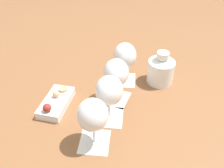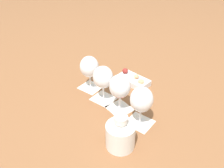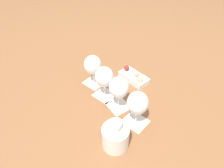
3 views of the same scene
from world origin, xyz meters
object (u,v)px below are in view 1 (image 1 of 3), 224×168
object	(u,v)px
wine_glass_0	(125,57)
wine_glass_1	(116,74)
wine_glass_2	(109,93)
wine_glass_3	(93,117)
ceramic_vase	(161,69)
snack_dish	(56,102)

from	to	relation	value
wine_glass_0	wine_glass_1	xyz separation A→B (m)	(0.08, -0.10, 0.00)
wine_glass_0	wine_glass_2	xyz separation A→B (m)	(0.15, -0.18, -0.00)
wine_glass_0	wine_glass_3	xyz separation A→B (m)	(0.22, -0.28, 0.00)
wine_glass_0	wine_glass_1	distance (m)	0.13
ceramic_vase	wine_glass_0	bearing A→B (deg)	-126.71
wine_glass_3	ceramic_vase	bearing A→B (deg)	108.01
wine_glass_1	ceramic_vase	bearing A→B (deg)	87.10
wine_glass_0	wine_glass_1	size ratio (longest dim) A/B	1.00
wine_glass_2	wine_glass_3	bearing A→B (deg)	-56.23
wine_glass_3	snack_dish	xyz separation A→B (m)	(-0.23, -0.04, -0.10)
wine_glass_2	ceramic_vase	world-z (taller)	wine_glass_2
snack_dish	wine_glass_0	bearing A→B (deg)	88.91
wine_glass_3	ceramic_vase	xyz separation A→B (m)	(-0.13, 0.40, -0.05)
wine_glass_0	wine_glass_3	size ratio (longest dim) A/B	1.00
wine_glass_0	wine_glass_2	size ratio (longest dim) A/B	1.00
wine_glass_1	snack_dish	size ratio (longest dim) A/B	0.95
wine_glass_0	snack_dish	bearing A→B (deg)	-91.09
wine_glass_1	snack_dish	distance (m)	0.25
wine_glass_2	wine_glass_1	bearing A→B (deg)	133.49
wine_glass_1	wine_glass_2	size ratio (longest dim) A/B	1.00
wine_glass_2	wine_glass_0	bearing A→B (deg)	131.42
ceramic_vase	wine_glass_2	bearing A→B (deg)	-78.21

